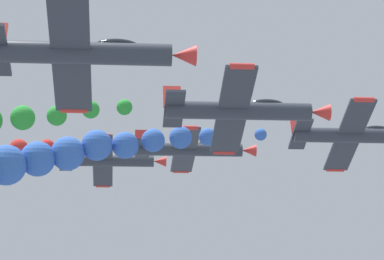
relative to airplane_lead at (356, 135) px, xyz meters
name	(u,v)px	position (x,y,z in m)	size (l,w,h in m)	color
airplane_lead	(356,135)	(0.00, 0.00, 0.00)	(8.86, 10.35, 4.27)	#333842
smoke_trail_lead	(3,168)	(3.90, -25.14, -3.23)	(8.16, 25.89, 7.12)	blue
airplane_left_inner	(192,149)	(-10.50, -11.33, 0.41)	(9.34, 10.35, 3.21)	#333842
airplane_right_inner	(242,111)	(9.81, -10.01, -0.29)	(8.92, 10.35, 4.13)	#333842
airplane_left_outer	(109,160)	(-20.51, -18.46, 0.78)	(8.89, 10.35, 4.18)	#333842
airplane_right_outer	(83,53)	(20.45, -19.34, 0.27)	(8.88, 10.35, 4.22)	#333842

